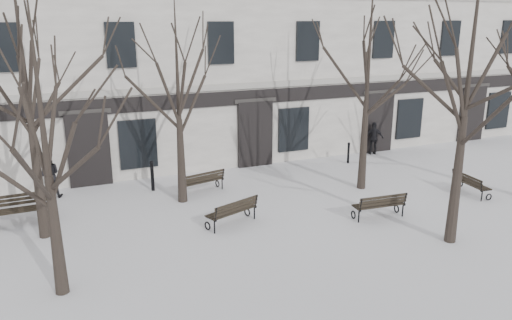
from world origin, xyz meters
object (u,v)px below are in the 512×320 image
tree_2 (472,49)px  bench_2 (380,205)px  bench_5 (470,183)px  bench_3 (22,208)px  bench_4 (202,181)px  bench_1 (233,211)px  tree_1 (41,113)px

tree_2 → bench_2: size_ratio=5.01×
tree_2 → bench_5: (3.65, 2.91, -5.17)m
tree_2 → bench_3: (-11.77, 6.36, -5.09)m
bench_4 → bench_1: bearing=76.7°
bench_1 → bench_2: bench_1 is taller
bench_3 → bench_1: bearing=-26.0°
tree_2 → bench_4: tree_2 is taller
bench_1 → bench_3: 6.80m
bench_3 → bench_5: size_ratio=1.17×
tree_1 → tree_2: (10.77, -1.37, 1.19)m
tree_2 → bench_4: 10.27m
bench_1 → bench_3: size_ratio=0.96×
tree_1 → tree_2: 10.92m
tree_1 → bench_1: size_ratio=3.81×
bench_2 → bench_4: bench_2 is taller
tree_1 → bench_4: (5.19, 5.55, -3.94)m
bench_4 → bench_5: (9.23, -4.01, -0.03)m
bench_3 → tree_2: bearing=-30.6°
bench_1 → bench_4: bench_1 is taller
tree_1 → tree_2: size_ratio=0.79×
bench_2 → tree_1: bearing=9.3°
tree_2 → bench_3: tree_2 is taller
bench_5 → bench_3: bearing=82.2°
tree_1 → bench_2: 10.67m
bench_1 → tree_1: bearing=2.8°
tree_1 → bench_3: (-1.01, 4.99, -3.89)m
bench_2 → bench_1: bearing=-11.9°
bench_5 → tree_2: bearing=133.4°
bench_1 → bench_3: bench_3 is taller
bench_1 → bench_5: bench_1 is taller
tree_2 → bench_2: 5.68m
bench_3 → tree_1: bearing=-80.8°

